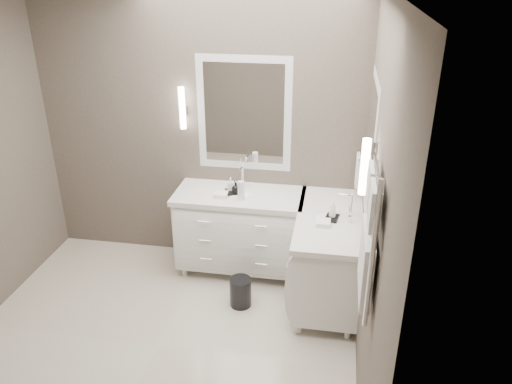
% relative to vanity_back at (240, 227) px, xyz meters
% --- Properties ---
extents(floor, '(3.20, 3.00, 0.01)m').
position_rel_vanity_back_xyz_m(floor, '(-0.45, -1.23, -0.49)').
color(floor, beige).
rests_on(floor, ground).
extents(wall_back, '(3.20, 0.01, 2.70)m').
position_rel_vanity_back_xyz_m(wall_back, '(-0.45, 0.28, 0.86)').
color(wall_back, '#544B43').
rests_on(wall_back, floor).
extents(wall_front, '(3.20, 0.01, 2.70)m').
position_rel_vanity_back_xyz_m(wall_front, '(-0.45, -2.73, 0.86)').
color(wall_front, '#544B43').
rests_on(wall_front, floor).
extents(wall_right, '(0.01, 3.00, 2.70)m').
position_rel_vanity_back_xyz_m(wall_right, '(1.15, -1.23, 0.86)').
color(wall_right, '#544B43').
rests_on(wall_right, floor).
extents(vanity_back, '(1.24, 0.59, 0.97)m').
position_rel_vanity_back_xyz_m(vanity_back, '(0.00, 0.00, 0.00)').
color(vanity_back, white).
rests_on(vanity_back, floor).
extents(vanity_right, '(0.59, 1.24, 0.97)m').
position_rel_vanity_back_xyz_m(vanity_right, '(0.88, -0.33, 0.00)').
color(vanity_right, white).
rests_on(vanity_right, floor).
extents(mirror_back, '(0.90, 0.02, 1.10)m').
position_rel_vanity_back_xyz_m(mirror_back, '(-0.00, 0.26, 1.06)').
color(mirror_back, white).
rests_on(mirror_back, wall_back).
extents(mirror_right, '(0.02, 0.90, 1.10)m').
position_rel_vanity_back_xyz_m(mirror_right, '(1.14, -0.43, 1.06)').
color(mirror_right, white).
rests_on(mirror_right, wall_right).
extents(sconce_back, '(0.06, 0.06, 0.40)m').
position_rel_vanity_back_xyz_m(sconce_back, '(-0.58, 0.20, 1.11)').
color(sconce_back, white).
rests_on(sconce_back, wall_back).
extents(sconce_right, '(0.06, 0.06, 0.40)m').
position_rel_vanity_back_xyz_m(sconce_right, '(1.08, -1.01, 1.11)').
color(sconce_right, white).
rests_on(sconce_right, wall_right).
extents(towel_bar_corner, '(0.03, 0.22, 0.30)m').
position_rel_vanity_back_xyz_m(towel_bar_corner, '(1.09, 0.13, 0.63)').
color(towel_bar_corner, white).
rests_on(towel_bar_corner, wall_right).
extents(towel_ladder, '(0.06, 0.58, 0.90)m').
position_rel_vanity_back_xyz_m(towel_ladder, '(1.10, -1.63, 0.91)').
color(towel_ladder, white).
rests_on(towel_ladder, wall_right).
extents(waste_bin, '(0.23, 0.23, 0.28)m').
position_rel_vanity_back_xyz_m(waste_bin, '(0.11, -0.58, -0.35)').
color(waste_bin, black).
rests_on(waste_bin, floor).
extents(amenity_tray_back, '(0.19, 0.16, 0.03)m').
position_rel_vanity_back_xyz_m(amenity_tray_back, '(-0.06, -0.01, 0.38)').
color(amenity_tray_back, black).
rests_on(amenity_tray_back, vanity_back).
extents(amenity_tray_right, '(0.13, 0.16, 0.02)m').
position_rel_vanity_back_xyz_m(amenity_tray_right, '(0.88, -0.37, 0.38)').
color(amenity_tray_right, black).
rests_on(amenity_tray_right, vanity_right).
extents(water_bottle, '(0.07, 0.07, 0.18)m').
position_rel_vanity_back_xyz_m(water_bottle, '(0.04, -0.12, 0.46)').
color(water_bottle, silver).
rests_on(water_bottle, vanity_back).
extents(soap_bottle_a, '(0.06, 0.06, 0.12)m').
position_rel_vanity_back_xyz_m(soap_bottle_a, '(-0.09, 0.01, 0.45)').
color(soap_bottle_a, white).
rests_on(soap_bottle_a, amenity_tray_back).
extents(soap_bottle_b, '(0.10, 0.10, 0.10)m').
position_rel_vanity_back_xyz_m(soap_bottle_b, '(-0.03, -0.04, 0.44)').
color(soap_bottle_b, black).
rests_on(soap_bottle_b, amenity_tray_back).
extents(soap_bottle_c, '(0.06, 0.06, 0.15)m').
position_rel_vanity_back_xyz_m(soap_bottle_c, '(0.88, -0.37, 0.46)').
color(soap_bottle_c, white).
rests_on(soap_bottle_c, amenity_tray_right).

